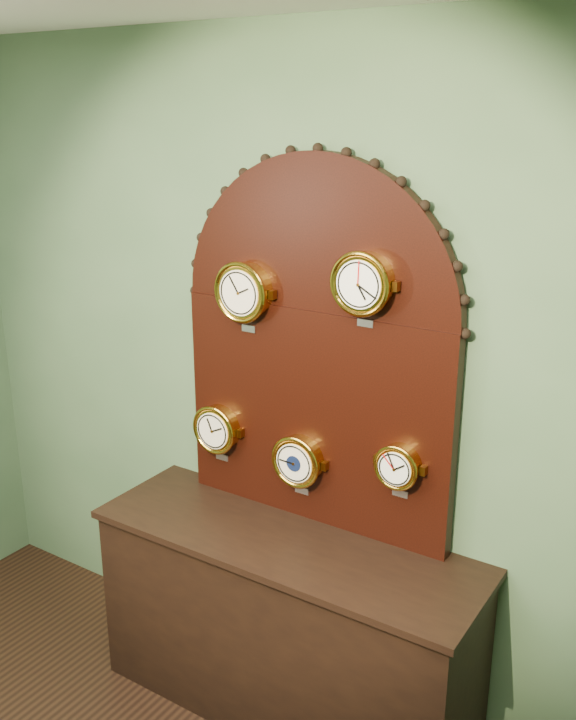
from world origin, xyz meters
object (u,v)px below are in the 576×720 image
Objects in this scene: shop_counter at (285,629)px; arabic_clock at (362,283)px; tide_clock at (398,466)px; roman_clock at (243,292)px; display_board at (316,336)px; barometer at (298,461)px; hygrometer at (217,429)px.

shop_counter is 5.49× the size of arabic_clock.
tide_clock is (0.17, 0.00, -0.68)m from arabic_clock.
shop_counter is at bearing -159.16° from tide_clock.
roman_clock is at bearing -179.85° from tide_clock.
display_board is 5.25× the size of arabic_clock.
arabic_clock is (0.23, 0.15, 1.48)m from shop_counter.
roman_clock is at bearing -167.37° from display_board.
arabic_clock reaches higher than barometer.
roman_clock reaches higher than hygrometer.
barometer is (-0.04, -0.07, -0.52)m from display_board.
barometer is at bearing 103.93° from shop_counter.
tide_clock reaches higher than shop_counter.
hygrometer is 0.42m from barometer.
shop_counter is at bearing -90.00° from display_board.
hygrometer is at bearing 179.97° from barometer.
roman_clock is 1.29× the size of tide_clock.
shop_counter is at bearing -27.02° from roman_clock.
arabic_clock is at bearing -0.05° from barometer.
display_board is 5.60× the size of hygrometer.
roman_clock is at bearing -0.26° from hygrometer.
tide_clock is (0.86, 0.00, 0.05)m from hygrometer.
hygrometer is 0.86m from tide_clock.
display_board is at bearing 163.97° from arabic_clock.
roman_clock is 0.65m from hygrometer.
display_board reaches higher than roman_clock.
display_board reaches higher than barometer.
display_board is 0.67m from hygrometer.
tide_clock is (0.44, 0.00, 0.09)m from barometer.
tide_clock is (0.71, 0.00, -0.58)m from roman_clock.
display_board is 0.35m from arabic_clock.
barometer is at bearing -179.83° from tide_clock.
display_board reaches higher than shop_counter.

